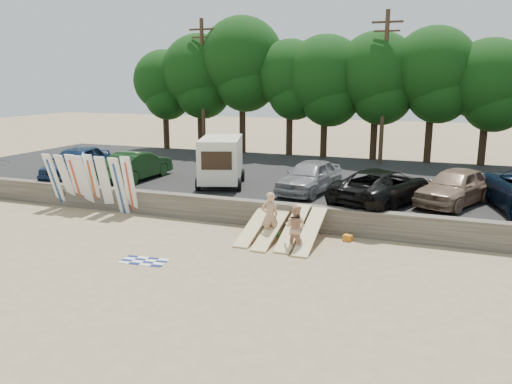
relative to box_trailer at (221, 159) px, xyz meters
The scene contains 28 objects.
ground 8.13m from the box_trailer, 56.16° to the right, with size 120.00×120.00×0.00m, color tan.
seawall 5.84m from the box_trailer, 38.93° to the right, with size 44.00×0.50×1.00m, color #6B6356.
parking_lot 6.13m from the box_trailer, 42.02° to the left, with size 44.00×14.50×0.70m, color #282828.
treeline 13.02m from the box_trailer, 64.05° to the left, with size 33.51×6.27×9.29m.
utility_poles 11.91m from the box_trailer, 55.95° to the left, with size 25.80×0.26×9.00m.
box_trailer is the anchor object (origin of this frame).
car_0 7.78m from the box_trailer, behind, with size 1.99×4.95×1.69m, color navy.
car_1 4.69m from the box_trailer, behind, with size 1.56×4.46×1.47m, color black.
car_2 4.44m from the box_trailer, ahead, with size 1.75×4.36×1.49m, color gray.
car_3 7.80m from the box_trailer, ahead, with size 2.45×5.32×1.48m, color black.
car_4 10.53m from the box_trailer, ahead, with size 1.78×4.43×1.51m, color #92735D.
surfboard_upright_0 7.65m from the box_trailer, 147.91° to the right, with size 0.50×0.06×2.60m, color white.
surfboard_upright_1 7.10m from the box_trailer, 145.81° to the right, with size 0.50×0.06×2.60m, color white.
surfboard_upright_2 6.66m from the box_trailer, 143.59° to the right, with size 0.50×0.06×2.60m, color white.
surfboard_upright_3 6.31m from the box_trailer, 140.11° to the right, with size 0.50×0.06×2.60m, color white.
surfboard_upright_4 5.96m from the box_trailer, 138.81° to the right, with size 0.50×0.06×2.60m, color white.
surfboard_upright_5 5.52m from the box_trailer, 132.82° to the right, with size 0.50×0.06×2.60m, color white.
surfboard_upright_6 5.11m from the box_trailer, 125.26° to the right, with size 0.50×0.06×2.60m, color white.
surfboard_upright_7 4.72m from the box_trailer, 122.48° to the right, with size 0.50×0.06×2.60m, color white.
surfboard_low_0 6.37m from the box_trailer, 54.12° to the right, with size 0.56×3.00×0.07m, color beige.
surfboard_low_1 6.95m from the box_trailer, 50.04° to the right, with size 0.56×3.00×0.07m, color beige.
surfboard_low_2 7.37m from the box_trailer, 44.74° to the right, with size 0.56×3.00×0.07m, color beige.
surfboard_low_3 7.95m from the box_trailer, 42.00° to the right, with size 0.56×3.00×0.07m, color beige.
beachgoer_a 6.72m from the box_trailer, 50.19° to the right, with size 0.64×0.42×1.76m, color tan.
beachgoer_b 8.12m from the box_trailer, 47.31° to the right, with size 0.77×0.60×1.58m, color tan.
cooler 6.59m from the box_trailer, 47.35° to the right, with size 0.38×0.30×0.32m, color #268C38.
gear_bag 8.39m from the box_trailer, 31.61° to the right, with size 0.30×0.25×0.22m, color orange.
beach_towel 9.00m from the box_trailer, 82.00° to the right, with size 1.50×1.50×0.00m, color white.
Camera 1 is at (5.53, -15.05, 5.66)m, focal length 35.00 mm.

